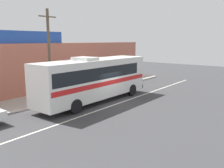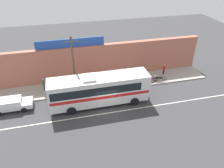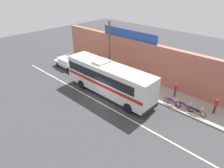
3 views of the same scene
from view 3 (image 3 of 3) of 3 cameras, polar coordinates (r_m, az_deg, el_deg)
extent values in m
plane|color=#3A3A3D|center=(21.83, -1.92, -4.52)|extent=(70.00, 70.00, 0.00)
cube|color=#A8A399|center=(25.20, 6.50, 0.26)|extent=(30.00, 3.60, 0.14)
cube|color=#B26651|center=(25.85, 9.71, 6.45)|extent=(30.00, 0.70, 4.80)
cube|color=#234CAD|center=(26.64, 4.82, 14.06)|extent=(8.64, 0.12, 1.10)
cube|color=silver|center=(21.37, -3.45, -5.34)|extent=(30.00, 0.14, 0.01)
cube|color=silver|center=(21.87, -0.95, 1.57)|extent=(11.23, 2.53, 3.10)
cube|color=black|center=(21.92, -1.80, 3.22)|extent=(9.89, 2.55, 0.96)
cube|color=red|center=(22.01, -0.94, 0.87)|extent=(11.01, 2.54, 0.36)
cube|color=black|center=(18.64, 11.42, -2.50)|extent=(0.04, 2.28, 1.40)
cube|color=black|center=(19.62, 10.89, -7.07)|extent=(0.12, 2.53, 0.36)
cube|color=silver|center=(21.93, -3.10, 6.38)|extent=(1.40, 1.77, 0.24)
cylinder|color=black|center=(21.28, 8.71, -4.14)|extent=(1.04, 0.32, 1.04)
cylinder|color=black|center=(19.69, 4.69, -6.82)|extent=(1.04, 0.32, 1.04)
cylinder|color=black|center=(25.45, -4.50, 1.78)|extent=(1.04, 0.32, 1.04)
cylinder|color=black|center=(24.13, -8.62, -0.02)|extent=(1.04, 0.32, 1.04)
cube|color=silver|center=(30.15, -12.58, 5.68)|extent=(4.53, 1.78, 0.56)
cube|color=silver|center=(30.04, -12.79, 6.65)|extent=(2.35, 1.60, 0.48)
cube|color=black|center=(29.38, -11.81, 6.18)|extent=(0.21, 1.50, 0.34)
cylinder|color=black|center=(29.70, -9.73, 4.99)|extent=(0.62, 0.20, 0.62)
cylinder|color=black|center=(28.83, -12.37, 4.00)|extent=(0.62, 0.20, 0.62)
cylinder|color=black|center=(31.71, -12.65, 6.22)|extent=(0.62, 0.20, 0.62)
cylinder|color=black|center=(30.89, -15.20, 5.31)|extent=(0.62, 0.20, 0.62)
cylinder|color=brown|center=(24.52, -0.72, 9.19)|extent=(0.22, 0.22, 7.35)
cylinder|color=brown|center=(23.71, -0.76, 16.24)|extent=(1.60, 0.10, 0.10)
torus|color=black|center=(21.06, 21.72, -6.65)|extent=(0.62, 0.06, 0.62)
torus|color=black|center=(21.45, 18.50, -5.37)|extent=(0.62, 0.06, 0.62)
cylinder|color=silver|center=(20.93, 21.67, -5.90)|extent=(0.34, 0.04, 0.65)
cylinder|color=silver|center=(20.79, 21.58, -5.07)|extent=(0.03, 0.56, 0.03)
ellipsoid|color=#991E8C|center=(21.13, 20.34, -5.67)|extent=(0.56, 0.22, 0.34)
cube|color=black|center=(21.16, 19.64, -5.10)|extent=(0.52, 0.20, 0.10)
ellipsoid|color=#991E8C|center=(21.35, 18.70, -5.11)|extent=(0.36, 0.14, 0.16)
torus|color=black|center=(20.71, 24.56, -7.93)|extent=(0.62, 0.06, 0.62)
torus|color=black|center=(21.00, 21.38, -6.69)|extent=(0.62, 0.06, 0.62)
cylinder|color=silver|center=(20.56, 24.52, -7.17)|extent=(0.34, 0.04, 0.65)
cylinder|color=silver|center=(20.42, 24.44, -6.33)|extent=(0.03, 0.56, 0.03)
ellipsoid|color=black|center=(20.74, 23.21, -6.96)|extent=(0.56, 0.22, 0.34)
cube|color=black|center=(20.74, 22.54, -6.40)|extent=(0.52, 0.20, 0.10)
ellipsoid|color=black|center=(20.91, 21.60, -6.43)|extent=(0.36, 0.14, 0.16)
torus|color=black|center=(21.27, 18.37, -5.65)|extent=(0.62, 0.06, 0.62)
torus|color=black|center=(21.71, 15.36, -4.42)|extent=(0.62, 0.06, 0.62)
cylinder|color=silver|center=(21.14, 18.30, -4.89)|extent=(0.34, 0.04, 0.65)
cylinder|color=silver|center=(21.01, 18.18, -4.06)|extent=(0.03, 0.56, 0.03)
ellipsoid|color=#991E8C|center=(21.37, 17.06, -4.69)|extent=(0.56, 0.22, 0.34)
cube|color=black|center=(21.41, 16.41, -4.14)|extent=(0.52, 0.20, 0.10)
ellipsoid|color=#991E8C|center=(21.62, 15.54, -4.17)|extent=(0.36, 0.14, 0.16)
cylinder|color=black|center=(21.82, 27.32, -6.41)|extent=(0.13, 0.13, 0.78)
cylinder|color=black|center=(21.67, 27.17, -6.62)|extent=(0.13, 0.13, 0.78)
cylinder|color=red|center=(21.40, 27.64, -4.99)|extent=(0.30, 0.30, 0.59)
sphere|color=tan|center=(21.19, 27.90, -4.01)|extent=(0.21, 0.21, 0.21)
cylinder|color=red|center=(21.56, 27.83, -4.70)|extent=(0.08, 0.08, 0.54)
cylinder|color=red|center=(21.22, 27.49, -5.15)|extent=(0.08, 0.08, 0.54)
cylinder|color=navy|center=(29.41, -3.71, 5.64)|extent=(0.13, 0.13, 0.84)
cylinder|color=navy|center=(29.29, -3.97, 5.54)|extent=(0.13, 0.13, 0.84)
cylinder|color=#2D7A4C|center=(29.08, -3.89, 6.93)|extent=(0.30, 0.30, 0.63)
sphere|color=tan|center=(28.91, -3.92, 7.79)|extent=(0.23, 0.23, 0.23)
cylinder|color=#2D7A4C|center=(29.19, -3.60, 7.10)|extent=(0.08, 0.08, 0.58)
cylinder|color=#2D7A4C|center=(28.94, -4.18, 6.89)|extent=(0.08, 0.08, 0.58)
cylinder|color=navy|center=(23.08, 17.62, -2.47)|extent=(0.13, 0.13, 0.78)
cylinder|color=navy|center=(22.94, 17.42, -2.64)|extent=(0.13, 0.13, 0.78)
cylinder|color=red|center=(22.68, 17.77, -1.06)|extent=(0.30, 0.30, 0.59)
sphere|color=tan|center=(22.49, 17.92, -0.10)|extent=(0.21, 0.21, 0.21)
cylinder|color=red|center=(22.83, 18.01, -0.82)|extent=(0.08, 0.08, 0.54)
cylinder|color=red|center=(22.51, 17.54, -1.18)|extent=(0.08, 0.08, 0.54)
camera|label=1|loc=(29.21, -43.79, 7.09)|focal=38.61mm
camera|label=2|loc=(18.76, -74.43, 21.03)|focal=35.01mm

